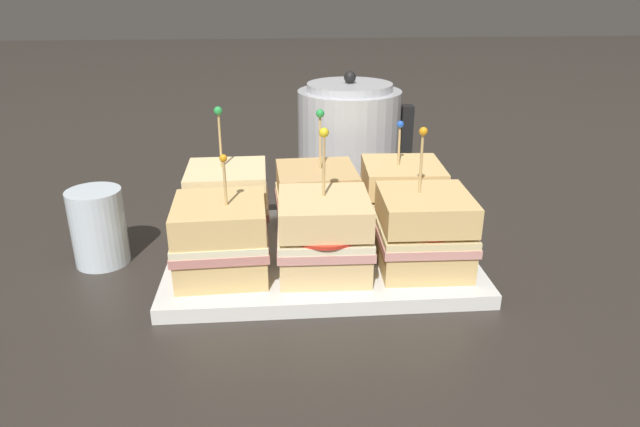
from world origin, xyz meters
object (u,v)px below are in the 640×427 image
Objects in this scene: sandwich_back_left at (228,201)px; kettle_steel at (349,139)px; sandwich_front_right at (424,231)px; sandwich_back_center at (314,200)px; sandwich_back_right at (401,197)px; sandwich_front_center at (323,235)px; sandwich_front_left at (221,238)px; drinking_glass at (98,227)px; serving_platter at (320,254)px.

sandwich_back_left is 0.85× the size of kettle_steel.
sandwich_front_right is at bearing -81.45° from kettle_steel.
sandwich_back_left is 0.28m from kettle_steel.
sandwich_back_center reaches higher than sandwich_back_right.
sandwich_back_left is at bearing 134.74° from sandwich_front_center.
sandwich_front_left is at bearing -154.33° from sandwich_back_right.
sandwich_front_center reaches higher than sandwich_front_right.
sandwich_back_right is 1.54× the size of drinking_glass.
sandwich_front_left is 0.88× the size of sandwich_back_center.
sandwich_back_center is 1.10× the size of sandwich_back_right.
serving_platter is 1.87× the size of kettle_steel.
kettle_steel reaches higher than drinking_glass.
kettle_steel reaches higher than sandwich_back_center.
sandwich_back_right is 0.75× the size of kettle_steel.
sandwich_back_right is at bearing 5.74° from drinking_glass.
sandwich_front_left is (-0.12, -0.06, 0.05)m from serving_platter.
drinking_glass is (-0.41, 0.08, -0.01)m from sandwich_front_right.
serving_platter is 3.85× the size of drinking_glass.
sandwich_front_center is 1.00× the size of sandwich_back_left.
kettle_steel is at bearing 102.81° from sandwich_back_right.
drinking_glass is at bearing -174.26° from sandwich_back_right.
sandwich_front_center reaches higher than sandwich_front_left.
sandwich_front_right is 0.41m from drinking_glass.
serving_platter is at bearing -26.75° from sandwich_back_left.
serving_platter is 2.20× the size of sandwich_front_center.
sandwich_front_right reaches higher than sandwich_front_left.
sandwich_back_left reaches higher than sandwich_front_left.
serving_platter is 0.14m from sandwich_front_left.
sandwich_front_center is 0.12m from sandwich_front_right.
sandwich_front_right is at bearing -26.23° from serving_platter.
sandwich_front_right is at bearing 0.57° from sandwich_front_center.
sandwich_front_right is 0.33m from kettle_steel.
sandwich_back_left reaches higher than sandwich_back_right.
sandwich_back_right reaches higher than drinking_glass.
sandwich_back_left is (-0.12, 0.06, 0.06)m from serving_platter.
sandwich_front_right is 1.72× the size of drinking_glass.
sandwich_back_right is at bearing 25.67° from sandwich_front_left.
kettle_steel is 2.06× the size of drinking_glass.
drinking_glass is (-0.29, 0.02, 0.04)m from serving_platter.
sandwich_front_left is 0.12m from sandwich_front_center.
sandwich_back_left reaches higher than serving_platter.
sandwich_back_center is at bearing 93.12° from serving_platter.
sandwich_back_left is 1.03× the size of sandwich_back_center.
kettle_steel is (0.07, 0.33, 0.03)m from sandwich_front_center.
sandwich_front_center reaches higher than serving_platter.
serving_platter is at bearing -86.88° from sandwich_back_center.
sandwich_back_left is 1.75× the size of drinking_glass.
sandwich_back_right reaches higher than serving_platter.
sandwich_front_right is 0.99× the size of sandwich_back_left.
sandwich_back_center is at bearing -0.13° from sandwich_back_left.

